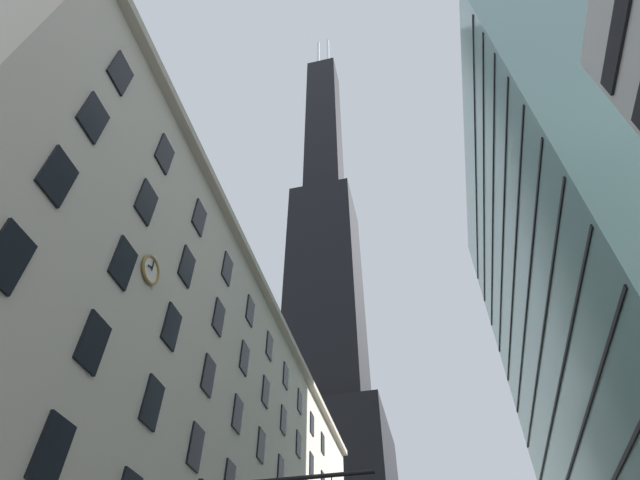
% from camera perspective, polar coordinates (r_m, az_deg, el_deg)
% --- Properties ---
extents(dark_skyscraper, '(23.37, 23.37, 220.55)m').
position_cam_1_polar(dark_skyscraper, '(112.64, 0.69, -11.42)').
color(dark_skyscraper, black).
rests_on(dark_skyscraper, ground).
extents(glass_office_midrise, '(14.32, 38.46, 54.71)m').
position_cam_1_polar(glass_office_midrise, '(49.63, 30.64, -6.81)').
color(glass_office_midrise, gray).
rests_on(glass_office_midrise, ground).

